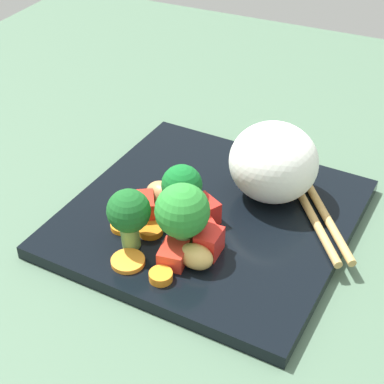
# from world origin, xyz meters

# --- Properties ---
(ground_plane) EXTENTS (1.10, 1.10, 0.02)m
(ground_plane) POSITION_xyz_m (0.00, 0.00, -0.01)
(ground_plane) COLOR #48664F
(square_plate) EXTENTS (0.28, 0.28, 0.01)m
(square_plate) POSITION_xyz_m (0.00, 0.00, 0.01)
(square_plate) COLOR black
(square_plate) RESTS_ON ground_plane
(rice_mound) EXTENTS (0.09, 0.09, 0.08)m
(rice_mound) POSITION_xyz_m (-0.04, -0.05, 0.05)
(rice_mound) COLOR white
(rice_mound) RESTS_ON square_plate
(broccoli_floret_0) EXTENTS (0.05, 0.05, 0.07)m
(broccoli_floret_0) POSITION_xyz_m (0.00, 0.06, 0.06)
(broccoli_floret_0) COLOR #569543
(broccoli_floret_0) RESTS_ON square_plate
(broccoli_floret_1) EXTENTS (0.04, 0.04, 0.05)m
(broccoli_floret_1) POSITION_xyz_m (0.03, 0.01, 0.04)
(broccoli_floret_1) COLOR #7EBA4E
(broccoli_floret_1) RESTS_ON square_plate
(broccoli_floret_2) EXTENTS (0.04, 0.04, 0.06)m
(broccoli_floret_2) POSITION_xyz_m (0.05, 0.08, 0.05)
(broccoli_floret_2) COLOR #709F4F
(broccoli_floret_2) RESTS_ON square_plate
(carrot_slice_0) EXTENTS (0.03, 0.03, 0.01)m
(carrot_slice_0) POSITION_xyz_m (0.06, 0.06, 0.02)
(carrot_slice_0) COLOR orange
(carrot_slice_0) RESTS_ON square_plate
(carrot_slice_1) EXTENTS (0.03, 0.03, 0.01)m
(carrot_slice_1) POSITION_xyz_m (0.00, 0.10, 0.02)
(carrot_slice_1) COLOR orange
(carrot_slice_1) RESTS_ON square_plate
(carrot_slice_2) EXTENTS (0.04, 0.04, 0.00)m
(carrot_slice_2) POSITION_xyz_m (0.04, 0.10, 0.02)
(carrot_slice_2) COLOR orange
(carrot_slice_2) RESTS_ON square_plate
(carrot_slice_3) EXTENTS (0.03, 0.03, 0.01)m
(carrot_slice_3) POSITION_xyz_m (0.04, 0.05, 0.02)
(carrot_slice_3) COLOR orange
(carrot_slice_3) RESTS_ON square_plate
(pepper_chunk_0) EXTENTS (0.02, 0.03, 0.02)m
(pepper_chunk_0) POSITION_xyz_m (-0.02, 0.05, 0.03)
(pepper_chunk_0) COLOR red
(pepper_chunk_0) RESTS_ON square_plate
(pepper_chunk_1) EXTENTS (0.03, 0.03, 0.02)m
(pepper_chunk_1) POSITION_xyz_m (0.00, 0.08, 0.02)
(pepper_chunk_1) COLOR red
(pepper_chunk_1) RESTS_ON square_plate
(pepper_chunk_2) EXTENTS (0.03, 0.03, 0.02)m
(pepper_chunk_2) POSITION_xyz_m (0.00, 0.01, 0.02)
(pepper_chunk_2) COLOR red
(pepper_chunk_2) RESTS_ON square_plate
(pepper_chunk_3) EXTENTS (0.04, 0.04, 0.02)m
(pepper_chunk_3) POSITION_xyz_m (0.06, 0.04, 0.03)
(pepper_chunk_3) COLOR red
(pepper_chunk_3) RESTS_ON square_plate
(pepper_chunk_4) EXTENTS (0.04, 0.04, 0.02)m
(pepper_chunk_4) POSITION_xyz_m (-0.01, 0.04, 0.02)
(pepper_chunk_4) COLOR red
(pepper_chunk_4) RESTS_ON square_plate
(chicken_piece_0) EXTENTS (0.04, 0.03, 0.03)m
(chicken_piece_0) POSITION_xyz_m (0.05, 0.01, 0.03)
(chicken_piece_0) COLOR tan
(chicken_piece_0) RESTS_ON square_plate
(chicken_piece_1) EXTENTS (0.04, 0.03, 0.02)m
(chicken_piece_1) POSITION_xyz_m (-0.02, 0.08, 0.02)
(chicken_piece_1) COLOR tan
(chicken_piece_1) RESTS_ON square_plate
(chopstick_pair) EXTENTS (0.16, 0.21, 0.01)m
(chopstick_pair) POSITION_xyz_m (-0.07, -0.08, 0.02)
(chopstick_pair) COLOR tan
(chopstick_pair) RESTS_ON square_plate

